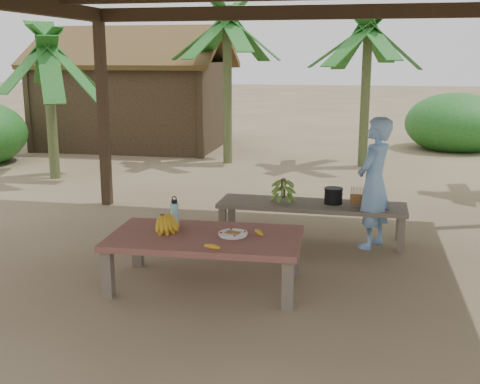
% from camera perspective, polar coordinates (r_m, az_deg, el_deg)
% --- Properties ---
extents(ground, '(80.00, 80.00, 0.00)m').
position_cam_1_polar(ground, '(6.25, 2.86, -7.38)').
color(ground, brown).
rests_on(ground, ground).
extents(work_table, '(1.84, 1.07, 0.50)m').
position_cam_1_polar(work_table, '(5.71, -3.30, -4.74)').
color(work_table, brown).
rests_on(work_table, ground).
extents(bench, '(2.21, 0.64, 0.45)m').
position_cam_1_polar(bench, '(7.17, 6.80, -1.50)').
color(bench, brown).
rests_on(bench, ground).
extents(ripe_banana_bunch, '(0.35, 0.31, 0.19)m').
position_cam_1_polar(ripe_banana_bunch, '(5.83, -7.37, -2.83)').
color(ripe_banana_bunch, gold).
rests_on(ripe_banana_bunch, work_table).
extents(plate, '(0.28, 0.28, 0.04)m').
position_cam_1_polar(plate, '(5.66, -0.68, -4.01)').
color(plate, white).
rests_on(plate, work_table).
extents(loose_banana_front, '(0.16, 0.06, 0.04)m').
position_cam_1_polar(loose_banana_front, '(5.28, -2.63, -5.21)').
color(loose_banana_front, gold).
rests_on(loose_banana_front, work_table).
extents(loose_banana_side, '(0.13, 0.13, 0.04)m').
position_cam_1_polar(loose_banana_side, '(5.69, 1.82, -3.87)').
color(loose_banana_side, gold).
rests_on(loose_banana_side, work_table).
extents(water_flask, '(0.08, 0.08, 0.31)m').
position_cam_1_polar(water_flask, '(5.98, -6.23, -2.06)').
color(water_flask, '#3AA3B7').
rests_on(water_flask, work_table).
extents(green_banana_stalk, '(0.27, 0.27, 0.30)m').
position_cam_1_polar(green_banana_stalk, '(7.16, 4.12, 0.22)').
color(green_banana_stalk, '#598C2D').
rests_on(green_banana_stalk, bench).
extents(cooking_pot, '(0.21, 0.21, 0.18)m').
position_cam_1_polar(cooking_pot, '(7.16, 8.84, -0.38)').
color(cooking_pot, black).
rests_on(cooking_pot, bench).
extents(skewer_rack, '(0.18, 0.08, 0.24)m').
position_cam_1_polar(skewer_rack, '(7.04, 11.01, -0.43)').
color(skewer_rack, '#A57F47').
rests_on(skewer_rack, bench).
extents(woman, '(0.55, 0.65, 1.50)m').
position_cam_1_polar(woman, '(6.95, 12.58, 0.83)').
color(woman, '#6D96CE').
rests_on(woman, ground).
extents(hut, '(4.40, 3.43, 2.85)m').
position_cam_1_polar(hut, '(14.85, -9.76, 8.57)').
color(hut, black).
rests_on(hut, ground).
extents(banana_plant_n, '(1.80, 1.80, 2.92)m').
position_cam_1_polar(banana_plant_n, '(12.07, 12.03, 13.90)').
color(banana_plant_n, '#596638').
rests_on(banana_plant_n, ground).
extents(banana_plant_nw, '(1.80, 1.80, 3.09)m').
position_cam_1_polar(banana_plant_nw, '(12.20, -1.23, 14.91)').
color(banana_plant_nw, '#596638').
rests_on(banana_plant_nw, ground).
extents(banana_plant_w, '(1.80, 1.80, 2.51)m').
position_cam_1_polar(banana_plant_w, '(11.13, -17.80, 11.63)').
color(banana_plant_w, '#596638').
rests_on(banana_plant_w, ground).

